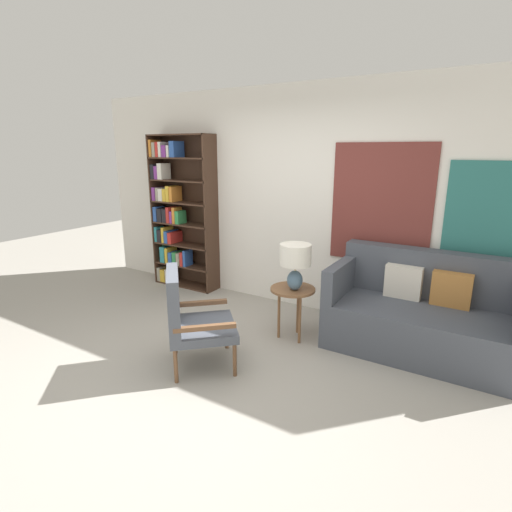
% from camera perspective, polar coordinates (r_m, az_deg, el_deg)
% --- Properties ---
extents(ground_plane, '(14.00, 14.00, 0.00)m').
position_cam_1_polar(ground_plane, '(3.76, -8.62, -16.56)').
color(ground_plane, '#9E998E').
extents(wall_back, '(6.40, 0.08, 2.70)m').
position_cam_1_polar(wall_back, '(4.93, 6.74, 7.87)').
color(wall_back, white).
rests_on(wall_back, ground_plane).
extents(bookshelf, '(1.01, 0.30, 2.15)m').
position_cam_1_polar(bookshelf, '(5.87, -11.24, 6.02)').
color(bookshelf, '#422B1E').
rests_on(bookshelf, ground_plane).
extents(armchair, '(0.85, 0.85, 0.92)m').
position_cam_1_polar(armchair, '(3.69, -9.62, -8.28)').
color(armchair, brown).
rests_on(armchair, ground_plane).
extents(couch, '(1.74, 0.89, 0.97)m').
position_cam_1_polar(couch, '(4.32, 22.54, -7.87)').
color(couch, '#474C56').
rests_on(couch, ground_plane).
extents(side_table, '(0.47, 0.47, 0.56)m').
position_cam_1_polar(side_table, '(4.19, 5.26, -5.51)').
color(side_table, brown).
rests_on(side_table, ground_plane).
extents(table_lamp, '(0.32, 0.32, 0.48)m').
position_cam_1_polar(table_lamp, '(4.03, 5.64, -0.54)').
color(table_lamp, slate).
rests_on(table_lamp, side_table).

